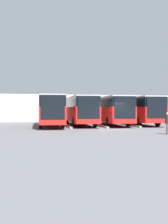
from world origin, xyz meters
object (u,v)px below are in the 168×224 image
(bus_2, at_px, (80,110))
(bus_1, at_px, (110,110))
(bus_0, at_px, (137,110))
(bus_3, at_px, (50,110))
(pedestrian, at_px, (167,123))

(bus_2, bearing_deg, bus_1, 179.58)
(bus_0, height_order, bus_1, same)
(bus_3, bearing_deg, pedestrian, 126.54)
(bus_1, xyz_separation_m, pedestrian, (-0.21, 12.41, -0.93))
(bus_2, bearing_deg, bus_0, -175.93)
(bus_3, xyz_separation_m, pedestrian, (-7.22, 11.75, -0.93))
(bus_0, height_order, bus_2, same)
(bus_3, distance_m, pedestrian, 13.83)
(bus_1, distance_m, pedestrian, 12.45)
(bus_0, relative_size, bus_1, 1.00)
(bus_1, height_order, bus_3, same)
(bus_1, relative_size, bus_3, 1.00)
(bus_1, height_order, bus_2, same)
(bus_1, bearing_deg, bus_0, -171.43)
(bus_2, relative_size, bus_3, 1.00)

